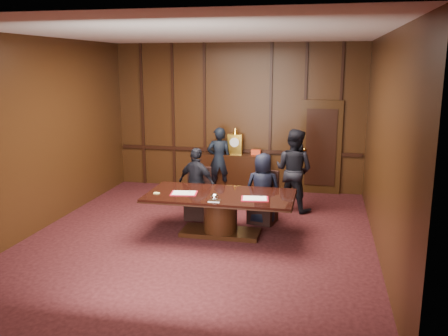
# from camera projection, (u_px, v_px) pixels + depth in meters

# --- Properties ---
(room) EXTENTS (7.00, 7.04, 3.50)m
(room) POSITION_uv_depth(u_px,v_px,m) (205.00, 140.00, 8.16)
(room) COLOR black
(room) RESTS_ON ground
(sideboard) EXTENTS (1.60, 0.45, 1.54)m
(sideboard) POSITION_uv_depth(u_px,v_px,m) (235.00, 171.00, 11.42)
(sideboard) COLOR black
(sideboard) RESTS_ON ground
(conference_table) EXTENTS (2.62, 1.32, 0.76)m
(conference_table) POSITION_uv_depth(u_px,v_px,m) (220.00, 207.00, 8.44)
(conference_table) COLOR black
(conference_table) RESTS_ON ground
(folder_left) EXTENTS (0.50, 0.40, 0.02)m
(folder_left) POSITION_uv_depth(u_px,v_px,m) (184.00, 193.00, 8.40)
(folder_left) COLOR #B41025
(folder_left) RESTS_ON conference_table
(folder_right) EXTENTS (0.50, 0.39, 0.02)m
(folder_right) POSITION_uv_depth(u_px,v_px,m) (255.00, 199.00, 8.06)
(folder_right) COLOR #B41025
(folder_right) RESTS_ON conference_table
(inkstand) EXTENTS (0.20, 0.14, 0.12)m
(inkstand) POSITION_uv_depth(u_px,v_px,m) (215.00, 198.00, 7.94)
(inkstand) COLOR white
(inkstand) RESTS_ON conference_table
(notepad) EXTENTS (0.11, 0.08, 0.01)m
(notepad) POSITION_uv_depth(u_px,v_px,m) (157.00, 193.00, 8.41)
(notepad) COLOR #FFEB7C
(notepad) RESTS_ON conference_table
(chair_left) EXTENTS (0.52, 0.52, 0.99)m
(chair_left) POSITION_uv_depth(u_px,v_px,m) (198.00, 203.00, 9.46)
(chair_left) COLOR black
(chair_left) RESTS_ON ground
(chair_right) EXTENTS (0.58, 0.58, 0.99)m
(chair_right) POSITION_uv_depth(u_px,v_px,m) (263.00, 207.00, 9.19)
(chair_right) COLOR black
(chair_right) RESTS_ON ground
(signatory_left) EXTENTS (0.90, 0.61, 1.43)m
(signatory_left) POSITION_uv_depth(u_px,v_px,m) (197.00, 184.00, 9.29)
(signatory_left) COLOR black
(signatory_left) RESTS_ON ground
(signatory_right) EXTENTS (0.70, 0.49, 1.37)m
(signatory_right) POSITION_uv_depth(u_px,v_px,m) (263.00, 189.00, 9.03)
(signatory_right) COLOR black
(signatory_right) RESTS_ON ground
(witness_left) EXTENTS (0.65, 0.51, 1.56)m
(witness_left) POSITION_uv_depth(u_px,v_px,m) (219.00, 160.00, 11.24)
(witness_left) COLOR black
(witness_left) RESTS_ON ground
(witness_right) EXTENTS (1.02, 0.93, 1.72)m
(witness_right) POSITION_uv_depth(u_px,v_px,m) (294.00, 170.00, 9.81)
(witness_right) COLOR black
(witness_right) RESTS_ON ground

